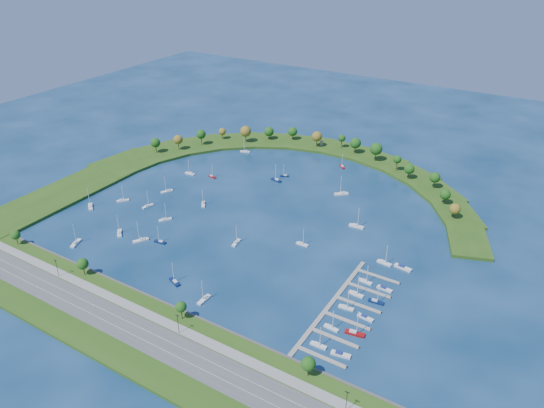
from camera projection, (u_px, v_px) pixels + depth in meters
The scene contains 40 objects.
ground at pixel (261, 211), 327.04m from camera, with size 700.00×700.00×0.00m, color #082B48.
south_shoreline at pixel (118, 320), 234.25m from camera, with size 420.00×43.10×11.60m.
breakwater at pixel (244, 167), 384.37m from camera, with size 286.74×247.64×2.00m.
breakwater_trees at pixel (306, 146), 395.54m from camera, with size 234.95×92.52×14.54m.
harbor_tower at pixel (322, 143), 418.40m from camera, with size 2.60×2.60×4.07m.
dock_system at pixel (344, 309), 242.03m from camera, with size 24.28×82.00×1.60m.
moored_boat_0 at pixel (276, 180), 365.19m from camera, with size 8.79×4.09×12.47m.
moored_boat_1 at pixel (342, 166), 386.23m from camera, with size 6.60×6.61×10.73m.
moored_boat_2 at pixel (165, 219), 315.83m from camera, with size 6.31×7.79×11.65m.
moored_boat_3 at pixel (203, 204), 333.52m from camera, with size 6.29×7.56×11.39m.
moored_boat_4 at pixel (148, 206), 331.06m from camera, with size 3.93×7.95×11.26m.
moored_boat_5 at pixel (341, 193), 346.32m from camera, with size 8.87×8.14×13.86m.
moored_boat_6 at pixel (160, 241), 293.52m from camera, with size 7.53×3.09×10.75m.
moored_boat_7 at pixel (356, 226), 308.77m from camera, with size 9.25×3.28×13.34m.
moored_boat_8 at pixel (76, 243), 292.14m from camera, with size 5.41×9.04×12.85m.
moored_boat_9 at pixel (123, 200), 337.93m from camera, with size 6.73×7.44×11.55m.
moored_boat_10 at pixel (302, 244), 291.48m from camera, with size 7.21×2.07×10.58m.
moored_boat_11 at pixel (175, 281), 260.33m from camera, with size 8.54×5.28×12.16m.
moored_boat_12 at pixel (120, 233), 301.77m from camera, with size 7.68×7.72×12.51m.
moored_boat_13 at pixel (190, 173), 375.10m from camera, with size 7.87×2.54×11.44m.
moored_boat_14 at pixel (167, 191), 349.71m from camera, with size 5.86×8.32×12.05m.
moored_boat_15 at pixel (90, 206), 330.27m from camera, with size 8.81×7.80×13.56m.
moored_boat_16 at pixel (245, 151), 411.95m from camera, with size 7.94×4.94×11.33m.
moored_boat_17 at pixel (204, 299), 247.95m from camera, with size 2.58×8.38×12.22m.
moored_boat_18 at pixel (212, 176), 370.48m from camera, with size 6.90×2.97×9.82m.
moored_boat_19 at pixel (236, 242), 292.65m from camera, with size 3.43×8.14×11.61m.
moored_boat_20 at pixel (141, 240), 294.83m from camera, with size 6.73×8.96×13.15m.
moored_boat_21 at pixel (285, 175), 371.60m from camera, with size 6.63×4.79×9.65m.
docked_boat_0 at pixel (318, 345), 220.87m from camera, with size 7.44×2.21×10.88m.
docked_boat_1 at pixel (341, 354), 216.24m from camera, with size 8.80×3.79×1.74m.
docked_boat_2 at pixel (331, 327), 230.51m from camera, with size 7.28×2.67×10.47m.
docked_boat_3 at pixel (355, 333), 227.29m from camera, with size 9.22×3.88×13.14m.
docked_boat_4 at pixel (346, 307), 242.72m from camera, with size 7.60×2.71×10.95m.
docked_boat_5 at pixel (365, 317), 236.73m from camera, with size 8.04×3.12×1.60m.
docked_boat_6 at pixel (356, 294), 251.67m from camera, with size 7.90×2.80×11.39m.
docked_boat_7 at pixel (376, 301), 246.59m from camera, with size 7.74×2.75×11.16m.
docked_boat_8 at pixel (365, 281), 260.68m from camera, with size 7.34×2.69×10.55m.
docked_boat_9 at pixel (384, 289), 255.52m from camera, with size 8.04×2.92×1.61m.
docked_boat_10 at pixel (384, 262), 275.10m from camera, with size 8.31×3.19×11.91m.
docked_boat_11 at pixel (403, 267), 271.35m from camera, with size 9.72×3.99×1.92m.
Camera 1 is at (154.44, -240.35, 159.39)m, focal length 33.84 mm.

